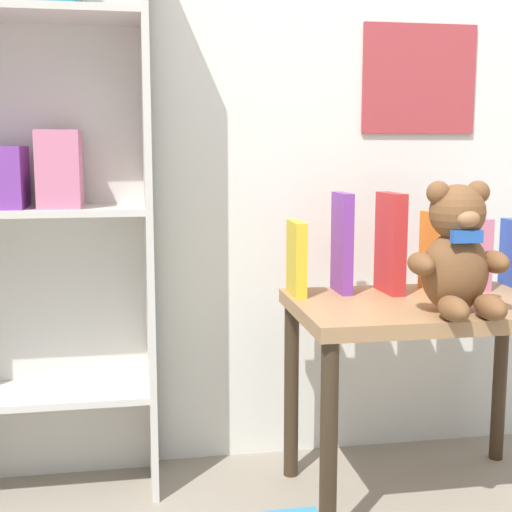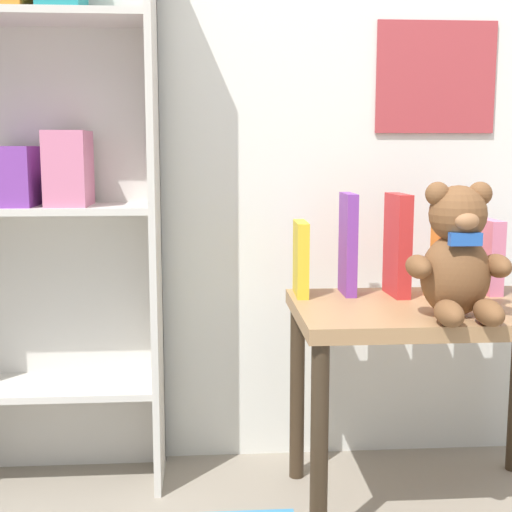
{
  "view_description": "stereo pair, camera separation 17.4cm",
  "coord_description": "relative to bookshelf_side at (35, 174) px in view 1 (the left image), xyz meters",
  "views": [
    {
      "loc": [
        -0.62,
        -0.69,
        0.91
      ],
      "look_at": [
        -0.33,
        1.01,
        0.64
      ],
      "focal_mm": 50.0,
      "sensor_mm": 36.0,
      "label": 1
    },
    {
      "loc": [
        -0.45,
        -0.71,
        0.91
      ],
      "look_at": [
        -0.33,
        1.01,
        0.64
      ],
      "focal_mm": 50.0,
      "sensor_mm": 36.0,
      "label": 2
    }
  ],
  "objects": [
    {
      "name": "bookshelf_side",
      "position": [
        0.0,
        0.0,
        0.0
      ],
      "size": [
        0.58,
        0.23,
        1.5
      ],
      "color": "beige",
      "rests_on": "ground_plane"
    },
    {
      "name": "book_standing_purple",
      "position": [
        0.78,
        -0.1,
        -0.18
      ],
      "size": [
        0.03,
        0.12,
        0.26
      ],
      "primitive_type": "cube",
      "rotation": [
        0.0,
        0.0,
        0.0
      ],
      "color": "purple",
      "rests_on": "display_table"
    },
    {
      "name": "wall_back",
      "position": [
        0.86,
        0.13,
        0.41
      ],
      "size": [
        4.8,
        0.07,
        2.5
      ],
      "color": "silver",
      "rests_on": "ground_plane"
    },
    {
      "name": "display_table",
      "position": [
        0.97,
        -0.24,
        -0.39
      ],
      "size": [
        0.68,
        0.44,
        0.53
      ],
      "color": "#9E754C",
      "rests_on": "ground_plane"
    },
    {
      "name": "teddy_bear",
      "position": [
        0.98,
        -0.37,
        -0.17
      ],
      "size": [
        0.23,
        0.21,
        0.3
      ],
      "color": "brown",
      "rests_on": "display_table"
    },
    {
      "name": "book_standing_yellow",
      "position": [
        0.66,
        -0.1,
        -0.22
      ],
      "size": [
        0.03,
        0.13,
        0.19
      ],
      "primitive_type": "cube",
      "rotation": [
        0.0,
        0.0,
        -0.03
      ],
      "color": "gold",
      "rests_on": "display_table"
    },
    {
      "name": "book_standing_orange",
      "position": [
        1.03,
        -0.12,
        -0.21
      ],
      "size": [
        0.03,
        0.14,
        0.21
      ],
      "primitive_type": "cube",
      "rotation": [
        0.0,
        0.0,
        0.04
      ],
      "color": "orange",
      "rests_on": "display_table"
    },
    {
      "name": "book_standing_red",
      "position": [
        0.91,
        -0.12,
        -0.18
      ],
      "size": [
        0.04,
        0.13,
        0.26
      ],
      "primitive_type": "cube",
      "rotation": [
        0.0,
        0.0,
        0.04
      ],
      "color": "red",
      "rests_on": "display_table"
    },
    {
      "name": "book_standing_pink",
      "position": [
        1.15,
        -0.11,
        -0.21
      ],
      "size": [
        0.04,
        0.12,
        0.19
      ],
      "primitive_type": "cube",
      "rotation": [
        0.0,
        0.0,
        0.04
      ],
      "color": "#D17093",
      "rests_on": "display_table"
    }
  ]
}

